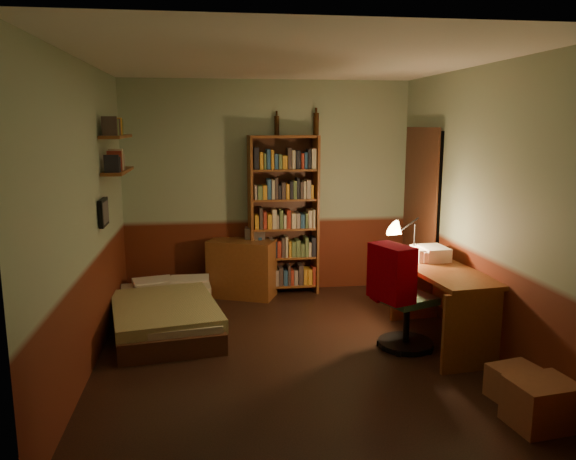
{
  "coord_description": "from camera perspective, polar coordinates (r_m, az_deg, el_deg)",
  "views": [
    {
      "loc": [
        -0.72,
        -4.85,
        2.07
      ],
      "look_at": [
        0.0,
        0.25,
        1.1
      ],
      "focal_mm": 35.0,
      "sensor_mm": 36.0,
      "label": 1
    }
  ],
  "objects": [
    {
      "name": "floor",
      "position": [
        5.32,
        0.39,
        -12.33
      ],
      "size": [
        3.5,
        4.0,
        0.02
      ],
      "primitive_type": "cube",
      "color": "black",
      "rests_on": "ground"
    },
    {
      "name": "ceiling",
      "position": [
        4.93,
        0.43,
        16.96
      ],
      "size": [
        3.5,
        4.0,
        0.02
      ],
      "primitive_type": "cube",
      "color": "silver",
      "rests_on": "wall_back"
    },
    {
      "name": "wall_back",
      "position": [
        6.94,
        -2.04,
        4.3
      ],
      "size": [
        3.5,
        0.02,
        2.6
      ],
      "primitive_type": "cube",
      "color": "gray",
      "rests_on": "ground"
    },
    {
      "name": "wall_left",
      "position": [
        5.02,
        -19.91,
        1.2
      ],
      "size": [
        0.02,
        4.0,
        2.6
      ],
      "primitive_type": "cube",
      "color": "gray",
      "rests_on": "ground"
    },
    {
      "name": "wall_right",
      "position": [
        5.5,
        18.87,
        2.05
      ],
      "size": [
        0.02,
        4.0,
        2.6
      ],
      "primitive_type": "cube",
      "color": "gray",
      "rests_on": "ground"
    },
    {
      "name": "wall_front",
      "position": [
        3.03,
        6.02,
        -4.16
      ],
      "size": [
        3.5,
        0.02,
        2.6
      ],
      "primitive_type": "cube",
      "color": "gray",
      "rests_on": "ground"
    },
    {
      "name": "doorway",
      "position": [
        6.7,
        13.43,
        1.2
      ],
      "size": [
        0.06,
        0.9,
        2.0
      ],
      "primitive_type": "cube",
      "color": "black",
      "rests_on": "ground"
    },
    {
      "name": "door_trim",
      "position": [
        6.69,
        13.15,
        1.19
      ],
      "size": [
        0.02,
        0.98,
        2.08
      ],
      "primitive_type": "cube",
      "color": "#3E2013",
      "rests_on": "ground"
    },
    {
      "name": "bed",
      "position": [
        5.96,
        -12.28,
        -7.23
      ],
      "size": [
        1.18,
        1.88,
        0.53
      ],
      "primitive_type": "cube",
      "rotation": [
        0.0,
        0.0,
        0.14
      ],
      "color": "olive",
      "rests_on": "ground"
    },
    {
      "name": "dresser",
      "position": [
        6.84,
        -4.71,
        -3.93
      ],
      "size": [
        0.87,
        0.66,
        0.7
      ],
      "primitive_type": "cube",
      "rotation": [
        0.0,
        0.0,
        -0.39
      ],
      "color": "brown",
      "rests_on": "ground"
    },
    {
      "name": "mini_stereo",
      "position": [
        6.88,
        -3.36,
        -0.3
      ],
      "size": [
        0.26,
        0.22,
        0.13
      ],
      "primitive_type": "cube",
      "rotation": [
        0.0,
        0.0,
        -0.12
      ],
      "color": "#B2B2B7",
      "rests_on": "dresser"
    },
    {
      "name": "bookshelf",
      "position": [
        6.84,
        -0.47,
        1.44
      ],
      "size": [
        0.85,
        0.33,
        1.94
      ],
      "primitive_type": "cube",
      "rotation": [
        0.0,
        0.0,
        0.09
      ],
      "color": "brown",
      "rests_on": "ground"
    },
    {
      "name": "bottle_left",
      "position": [
        6.85,
        -1.15,
        10.56
      ],
      "size": [
        0.08,
        0.08,
        0.23
      ],
      "primitive_type": "cylinder",
      "rotation": [
        0.0,
        0.0,
        -0.37
      ],
      "color": "black",
      "rests_on": "bookshelf"
    },
    {
      "name": "bottle_right",
      "position": [
        6.93,
        2.87,
        10.71
      ],
      "size": [
        0.09,
        0.09,
        0.27
      ],
      "primitive_type": "cylinder",
      "rotation": [
        0.0,
        0.0,
        -0.4
      ],
      "color": "black",
      "rests_on": "bookshelf"
    },
    {
      "name": "desk",
      "position": [
        5.6,
        15.19,
        -7.41
      ],
      "size": [
        0.7,
        1.42,
        0.73
      ],
      "primitive_type": "cube",
      "rotation": [
        0.0,
        0.0,
        0.1
      ],
      "color": "brown",
      "rests_on": "ground"
    },
    {
      "name": "paper_stack",
      "position": [
        5.81,
        14.53,
        -2.29
      ],
      "size": [
        0.26,
        0.35,
        0.13
      ],
      "primitive_type": "cube",
      "rotation": [
        0.0,
        0.0,
        0.05
      ],
      "color": "silver",
      "rests_on": "desk"
    },
    {
      "name": "desk_lamp",
      "position": [
        5.81,
        12.76,
        0.2
      ],
      "size": [
        0.22,
        0.22,
        0.61
      ],
      "primitive_type": "cone",
      "rotation": [
        0.0,
        0.0,
        0.22
      ],
      "color": "black",
      "rests_on": "desk"
    },
    {
      "name": "office_chair",
      "position": [
        5.36,
        12.06,
        -6.31
      ],
      "size": [
        0.66,
        0.62,
        1.05
      ],
      "primitive_type": "cube",
      "rotation": [
        0.0,
        0.0,
        0.37
      ],
      "color": "#305B3D",
      "rests_on": "ground"
    },
    {
      "name": "red_jacket",
      "position": [
        4.93,
        10.29,
        1.57
      ],
      "size": [
        0.29,
        0.46,
        0.51
      ],
      "primitive_type": "cube",
      "rotation": [
        0.0,
        0.0,
        0.14
      ],
      "color": "#9F000F",
      "rests_on": "office_chair"
    },
    {
      "name": "wall_shelf_lower",
      "position": [
        6.04,
        -16.87,
        5.75
      ],
      "size": [
        0.2,
        0.9,
        0.03
      ],
      "primitive_type": "cube",
      "color": "brown",
      "rests_on": "wall_left"
    },
    {
      "name": "wall_shelf_upper",
      "position": [
        6.02,
        -17.05,
        9.07
      ],
      "size": [
        0.2,
        0.9,
        0.03
      ],
      "primitive_type": "cube",
      "color": "brown",
      "rests_on": "wall_left"
    },
    {
      "name": "framed_picture",
      "position": [
        5.6,
        -18.25,
        1.71
      ],
      "size": [
        0.04,
        0.32,
        0.26
      ],
      "primitive_type": "cube",
      "color": "black",
      "rests_on": "wall_left"
    },
    {
      "name": "cardboard_box_a",
      "position": [
        4.44,
        24.37,
        -15.76
      ],
      "size": [
        0.48,
        0.4,
        0.33
      ],
      "primitive_type": "cube",
      "rotation": [
        0.0,
        0.0,
        0.13
      ],
      "color": "brown",
      "rests_on": "ground"
    },
    {
      "name": "cardboard_box_b",
      "position": [
        4.77,
        22.09,
        -14.21
      ],
      "size": [
        0.41,
        0.37,
        0.25
      ],
      "primitive_type": "cube",
      "rotation": [
        0.0,
        0.0,
        0.21
      ],
      "color": "brown",
      "rests_on": "ground"
    }
  ]
}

